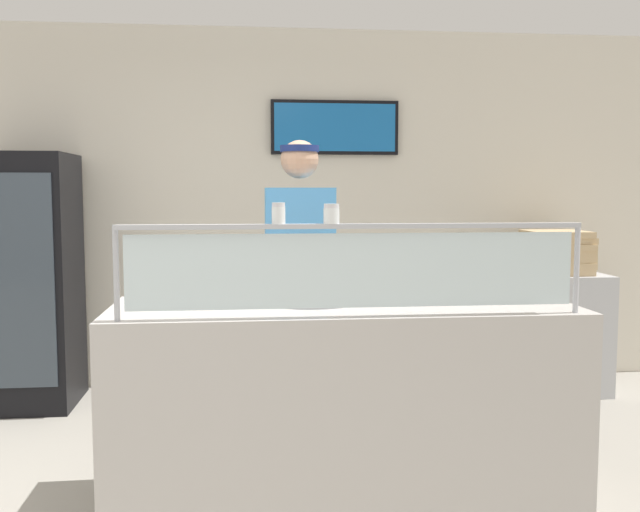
{
  "coord_description": "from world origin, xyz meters",
  "views": [
    {
      "loc": [
        0.62,
        -2.88,
        1.48
      ],
      "look_at": [
        0.97,
        0.42,
        1.18
      ],
      "focal_mm": 39.9,
      "sensor_mm": 36.0,
      "label": 1
    }
  ],
  "objects_px": {
    "pepper_flake_shaker": "(331,215)",
    "drink_fridge": "(26,281)",
    "pizza_tray": "(311,298)",
    "pizza_box_stack": "(557,252)",
    "parmesan_shaker": "(278,215)",
    "worker_figure": "(301,277)",
    "pizza_server": "(321,294)"
  },
  "relations": [
    {
      "from": "pizza_server",
      "to": "pizza_box_stack",
      "type": "height_order",
      "value": "pizza_box_stack"
    },
    {
      "from": "pizza_server",
      "to": "pizza_tray",
      "type": "bearing_deg",
      "value": 142.68
    },
    {
      "from": "worker_figure",
      "to": "pizza_server",
      "type": "bearing_deg",
      "value": -84.26
    },
    {
      "from": "pizza_box_stack",
      "to": "drink_fridge",
      "type": "bearing_deg",
      "value": 179.33
    },
    {
      "from": "pizza_server",
      "to": "worker_figure",
      "type": "distance_m",
      "value": 0.56
    },
    {
      "from": "pizza_tray",
      "to": "drink_fridge",
      "type": "height_order",
      "value": "drink_fridge"
    },
    {
      "from": "worker_figure",
      "to": "pizza_box_stack",
      "type": "height_order",
      "value": "worker_figure"
    },
    {
      "from": "parmesan_shaker",
      "to": "drink_fridge",
      "type": "distance_m",
      "value": 2.7
    },
    {
      "from": "pizza_server",
      "to": "drink_fridge",
      "type": "bearing_deg",
      "value": 122.83
    },
    {
      "from": "pizza_tray",
      "to": "pizza_server",
      "type": "bearing_deg",
      "value": -22.06
    },
    {
      "from": "worker_figure",
      "to": "drink_fridge",
      "type": "distance_m",
      "value": 2.13
    },
    {
      "from": "pepper_flake_shaker",
      "to": "drink_fridge",
      "type": "height_order",
      "value": "drink_fridge"
    },
    {
      "from": "pizza_tray",
      "to": "parmesan_shaker",
      "type": "xyz_separation_m",
      "value": [
        -0.17,
        -0.43,
        0.42
      ]
    },
    {
      "from": "pizza_server",
      "to": "pizza_box_stack",
      "type": "bearing_deg",
      "value": 25.08
    },
    {
      "from": "pizza_tray",
      "to": "worker_figure",
      "type": "bearing_deg",
      "value": 90.68
    },
    {
      "from": "parmesan_shaker",
      "to": "pepper_flake_shaker",
      "type": "xyz_separation_m",
      "value": [
        0.22,
        -0.0,
        -0.0
      ]
    },
    {
      "from": "pizza_tray",
      "to": "pizza_server",
      "type": "xyz_separation_m",
      "value": [
        0.05,
        -0.02,
        0.02
      ]
    },
    {
      "from": "pizza_tray",
      "to": "drink_fridge",
      "type": "distance_m",
      "value": 2.45
    },
    {
      "from": "parmesan_shaker",
      "to": "drink_fridge",
      "type": "height_order",
      "value": "drink_fridge"
    },
    {
      "from": "pizza_tray",
      "to": "drink_fridge",
      "type": "bearing_deg",
      "value": 137.67
    },
    {
      "from": "pizza_server",
      "to": "parmesan_shaker",
      "type": "xyz_separation_m",
      "value": [
        -0.22,
        -0.41,
        0.39
      ]
    },
    {
      "from": "worker_figure",
      "to": "pizza_box_stack",
      "type": "distance_m",
      "value": 2.24
    },
    {
      "from": "pizza_server",
      "to": "parmesan_shaker",
      "type": "distance_m",
      "value": 0.61
    },
    {
      "from": "pepper_flake_shaker",
      "to": "drink_fridge",
      "type": "relative_size",
      "value": 0.05
    },
    {
      "from": "pizza_tray",
      "to": "pizza_box_stack",
      "type": "bearing_deg",
      "value": 39.28
    },
    {
      "from": "pizza_tray",
      "to": "pizza_box_stack",
      "type": "height_order",
      "value": "pizza_box_stack"
    },
    {
      "from": "pepper_flake_shaker",
      "to": "drink_fridge",
      "type": "bearing_deg",
      "value": 131.72
    },
    {
      "from": "pepper_flake_shaker",
      "to": "drink_fridge",
      "type": "xyz_separation_m",
      "value": [
        -1.86,
        2.08,
        -0.51
      ]
    },
    {
      "from": "pepper_flake_shaker",
      "to": "worker_figure",
      "type": "relative_size",
      "value": 0.05
    },
    {
      "from": "drink_fridge",
      "to": "parmesan_shaker",
      "type": "bearing_deg",
      "value": -51.85
    },
    {
      "from": "parmesan_shaker",
      "to": "drink_fridge",
      "type": "relative_size",
      "value": 0.05
    },
    {
      "from": "drink_fridge",
      "to": "pizza_box_stack",
      "type": "distance_m",
      "value": 3.78
    }
  ]
}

